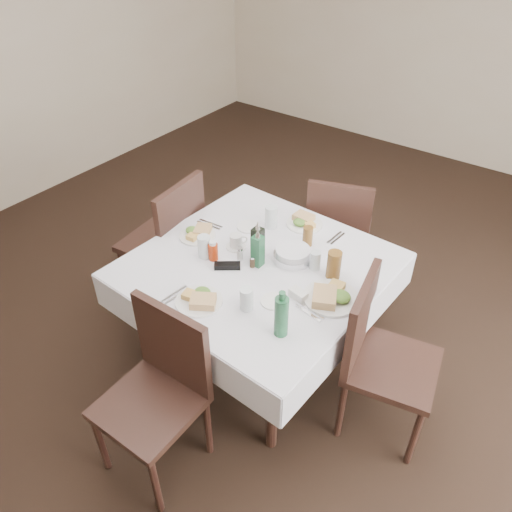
# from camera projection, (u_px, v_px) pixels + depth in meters

# --- Properties ---
(ground_plane) EXTENTS (7.00, 7.00, 0.00)m
(ground_plane) POSITION_uv_depth(u_px,v_px,m) (265.00, 331.00, 3.56)
(ground_plane) COLOR black
(room_shell) EXTENTS (6.04, 7.04, 2.80)m
(room_shell) POSITION_uv_depth(u_px,v_px,m) (268.00, 92.00, 2.52)
(room_shell) COLOR beige
(room_shell) RESTS_ON ground
(dining_table) EXTENTS (1.44, 1.44, 0.76)m
(dining_table) POSITION_uv_depth(u_px,v_px,m) (258.00, 273.00, 2.99)
(dining_table) COLOR black
(dining_table) RESTS_ON ground
(chair_north) EXTENTS (0.58, 0.58, 0.95)m
(chair_north) POSITION_uv_depth(u_px,v_px,m) (338.00, 227.00, 3.64)
(chair_north) COLOR black
(chair_north) RESTS_ON ground
(chair_south) EXTENTS (0.47, 0.47, 0.97)m
(chair_south) POSITION_uv_depth(u_px,v_px,m) (161.00, 383.00, 2.50)
(chair_south) COLOR black
(chair_south) RESTS_ON ground
(chair_east) EXTENTS (0.55, 0.55, 0.98)m
(chair_east) POSITION_uv_depth(u_px,v_px,m) (377.00, 350.00, 2.67)
(chair_east) COLOR black
(chair_east) RESTS_ON ground
(chair_west) EXTENTS (0.53, 0.53, 1.02)m
(chair_west) POSITION_uv_depth(u_px,v_px,m) (170.00, 236.00, 3.48)
(chair_west) COLOR black
(chair_west) RESTS_ON ground
(meal_north) EXTENTS (0.24, 0.24, 0.05)m
(meal_north) POSITION_uv_depth(u_px,v_px,m) (304.00, 222.00, 3.26)
(meal_north) COLOR white
(meal_north) RESTS_ON dining_table
(meal_south) EXTENTS (0.26, 0.26, 0.06)m
(meal_south) POSITION_uv_depth(u_px,v_px,m) (200.00, 299.00, 2.66)
(meal_south) COLOR white
(meal_south) RESTS_ON dining_table
(meal_east) EXTENTS (0.30, 0.30, 0.07)m
(meal_east) POSITION_uv_depth(u_px,v_px,m) (331.00, 296.00, 2.67)
(meal_east) COLOR white
(meal_east) RESTS_ON dining_table
(meal_west) EXTENTS (0.23, 0.23, 0.05)m
(meal_west) POSITION_uv_depth(u_px,v_px,m) (198.00, 233.00, 3.16)
(meal_west) COLOR white
(meal_west) RESTS_ON dining_table
(side_plate_a) EXTENTS (0.15, 0.15, 0.01)m
(side_plate_a) POSITION_uv_depth(u_px,v_px,m) (249.00, 227.00, 3.24)
(side_plate_a) COLOR white
(side_plate_a) RESTS_ON dining_table
(side_plate_b) EXTENTS (0.14, 0.14, 0.01)m
(side_plate_b) POSITION_uv_depth(u_px,v_px,m) (273.00, 301.00, 2.67)
(side_plate_b) COLOR white
(side_plate_b) RESTS_ON dining_table
(water_n) EXTENTS (0.08, 0.08, 0.15)m
(water_n) POSITION_uv_depth(u_px,v_px,m) (271.00, 217.00, 3.21)
(water_n) COLOR silver
(water_n) RESTS_ON dining_table
(water_s) EXTENTS (0.07, 0.07, 0.13)m
(water_s) POSITION_uv_depth(u_px,v_px,m) (246.00, 299.00, 2.59)
(water_s) COLOR silver
(water_s) RESTS_ON dining_table
(water_e) EXTENTS (0.06, 0.06, 0.12)m
(water_e) POSITION_uv_depth(u_px,v_px,m) (315.00, 260.00, 2.87)
(water_e) COLOR silver
(water_e) RESTS_ON dining_table
(water_w) EXTENTS (0.08, 0.08, 0.14)m
(water_w) POSITION_uv_depth(u_px,v_px,m) (204.00, 247.00, 2.95)
(water_w) COLOR silver
(water_w) RESTS_ON dining_table
(iced_tea_a) EXTENTS (0.06, 0.06, 0.13)m
(iced_tea_a) POSITION_uv_depth(u_px,v_px,m) (308.00, 236.00, 3.05)
(iced_tea_a) COLOR brown
(iced_tea_a) RESTS_ON dining_table
(iced_tea_b) EXTENTS (0.08, 0.08, 0.17)m
(iced_tea_b) POSITION_uv_depth(u_px,v_px,m) (334.00, 265.00, 2.79)
(iced_tea_b) COLOR brown
(iced_tea_b) RESTS_ON dining_table
(bread_basket) EXTENTS (0.23, 0.23, 0.08)m
(bread_basket) POSITION_uv_depth(u_px,v_px,m) (293.00, 255.00, 2.95)
(bread_basket) COLOR silver
(bread_basket) RESTS_ON dining_table
(oil_cruet_dark) EXTENTS (0.06, 0.06, 0.25)m
(oil_cruet_dark) POSITION_uv_depth(u_px,v_px,m) (258.00, 242.00, 2.93)
(oil_cruet_dark) COLOR black
(oil_cruet_dark) RESTS_ON dining_table
(oil_cruet_green) EXTENTS (0.06, 0.06, 0.25)m
(oil_cruet_green) POSITION_uv_depth(u_px,v_px,m) (258.00, 250.00, 2.87)
(oil_cruet_green) COLOR #215D38
(oil_cruet_green) RESTS_ON dining_table
(ketchup_bottle) EXTENTS (0.06, 0.06, 0.13)m
(ketchup_bottle) POSITION_uv_depth(u_px,v_px,m) (213.00, 251.00, 2.94)
(ketchup_bottle) COLOR #AA2D0B
(ketchup_bottle) RESTS_ON dining_table
(salt_shaker) EXTENTS (0.04, 0.04, 0.08)m
(salt_shaker) POSITION_uv_depth(u_px,v_px,m) (240.00, 254.00, 2.95)
(salt_shaker) COLOR white
(salt_shaker) RESTS_ON dining_table
(pepper_shaker) EXTENTS (0.03, 0.03, 0.07)m
(pepper_shaker) POSITION_uv_depth(u_px,v_px,m) (252.00, 262.00, 2.90)
(pepper_shaker) COLOR #43311E
(pepper_shaker) RESTS_ON dining_table
(coffee_mug) EXTENTS (0.12, 0.12, 0.09)m
(coffee_mug) POSITION_uv_depth(u_px,v_px,m) (236.00, 242.00, 3.04)
(coffee_mug) COLOR white
(coffee_mug) RESTS_ON dining_table
(sunglasses) EXTENTS (0.15, 0.13, 0.03)m
(sunglasses) POSITION_uv_depth(u_px,v_px,m) (227.00, 266.00, 2.90)
(sunglasses) COLOR black
(sunglasses) RESTS_ON dining_table
(green_bottle) EXTENTS (0.07, 0.07, 0.27)m
(green_bottle) POSITION_uv_depth(u_px,v_px,m) (281.00, 316.00, 2.42)
(green_bottle) COLOR #215D38
(green_bottle) RESTS_ON dining_table
(sugar_caddy) EXTENTS (0.11, 0.07, 0.05)m
(sugar_caddy) POSITION_uv_depth(u_px,v_px,m) (298.00, 294.00, 2.68)
(sugar_caddy) COLOR white
(sugar_caddy) RESTS_ON dining_table
(cutlery_n) EXTENTS (0.05, 0.16, 0.01)m
(cutlery_n) POSITION_uv_depth(u_px,v_px,m) (336.00, 238.00, 3.14)
(cutlery_n) COLOR silver
(cutlery_n) RESTS_ON dining_table
(cutlery_s) EXTENTS (0.06, 0.18, 0.01)m
(cutlery_s) POSITION_uv_depth(u_px,v_px,m) (176.00, 295.00, 2.71)
(cutlery_s) COLOR silver
(cutlery_s) RESTS_ON dining_table
(cutlery_e) EXTENTS (0.18, 0.07, 0.01)m
(cutlery_e) POSITION_uv_depth(u_px,v_px,m) (310.00, 312.00, 2.61)
(cutlery_e) COLOR silver
(cutlery_e) RESTS_ON dining_table
(cutlery_w) EXTENTS (0.18, 0.06, 0.01)m
(cutlery_w) POSITION_uv_depth(u_px,v_px,m) (210.00, 225.00, 3.26)
(cutlery_w) COLOR silver
(cutlery_w) RESTS_ON dining_table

